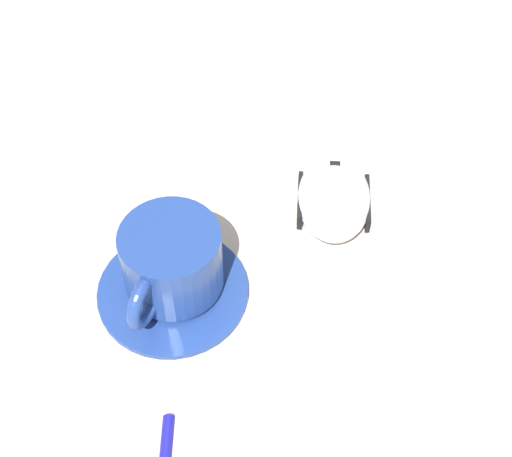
# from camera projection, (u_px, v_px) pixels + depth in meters

# --- Properties ---
(ground_plane) EXTENTS (3.00, 3.00, 0.00)m
(ground_plane) POSITION_uv_depth(u_px,v_px,m) (255.00, 316.00, 0.63)
(ground_plane) COLOR #B2A899
(saucer) EXTENTS (0.12, 0.12, 0.01)m
(saucer) POSITION_uv_depth(u_px,v_px,m) (173.00, 290.00, 0.64)
(saucer) COLOR navy
(saucer) RESTS_ON ground
(coffee_cup) EXTENTS (0.10, 0.09, 0.06)m
(coffee_cup) POSITION_uv_depth(u_px,v_px,m) (171.00, 261.00, 0.61)
(coffee_cup) COLOR navy
(coffee_cup) RESTS_ON saucer
(computer_mouse) EXTENTS (0.10, 0.12, 0.04)m
(computer_mouse) POSITION_uv_depth(u_px,v_px,m) (334.00, 198.00, 0.68)
(computer_mouse) COLOR silver
(computer_mouse) RESTS_ON ground
(mouse_cable) EXTENTS (0.09, 0.24, 0.00)m
(mouse_cable) POSITION_uv_depth(u_px,v_px,m) (320.00, 77.00, 0.80)
(mouse_cable) COLOR white
(mouse_cable) RESTS_ON ground
(napkin_under_glass) EXTENTS (0.13, 0.13, 0.00)m
(napkin_under_glass) POSITION_uv_depth(u_px,v_px,m) (382.00, 381.00, 0.59)
(napkin_under_glass) COLOR white
(napkin_under_glass) RESTS_ON ground
(drinking_glass) EXTENTS (0.07, 0.07, 0.09)m
(drinking_glass) POSITION_uv_depth(u_px,v_px,m) (383.00, 350.00, 0.55)
(drinking_glass) COLOR silver
(drinking_glass) RESTS_ON napkin_under_glass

